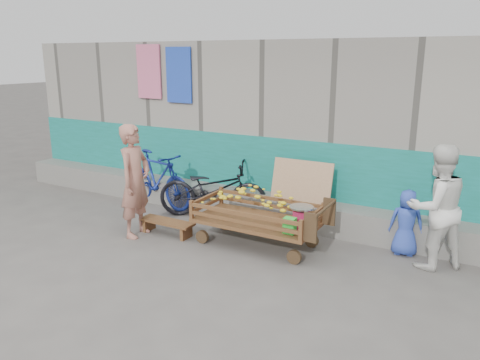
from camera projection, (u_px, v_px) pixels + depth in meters
The scene contains 9 objects.
ground at pixel (210, 280), 5.91m from camera, with size 80.00×80.00×0.00m, color #54514D.
building_wall at pixel (324, 125), 8.94m from camera, with size 12.00×3.50×3.00m.
banana_cart at pixel (255, 209), 6.87m from camera, with size 1.97×0.90×0.84m.
bench at pixel (167, 224), 7.38m from camera, with size 0.92×0.28×0.23m.
vendor_man at pixel (135, 181), 7.19m from camera, with size 0.64×0.42×1.76m, color #AB6D5C.
woman at pixel (436, 207), 6.09m from camera, with size 0.81×0.63×1.67m, color white.
child at pixel (406, 223), 6.56m from camera, with size 0.47×0.30×0.95m, color blue.
bicycle_dark at pixel (213, 189), 8.11m from camera, with size 0.66×1.90×1.00m, color black.
bicycle_blue at pixel (158, 179), 8.68m from camera, with size 0.50×1.75×1.05m, color navy.
Camera 1 is at (2.97, -4.51, 2.75)m, focal length 35.00 mm.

